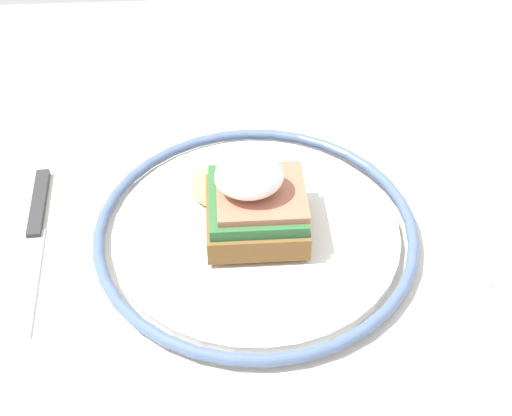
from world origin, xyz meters
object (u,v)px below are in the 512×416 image
(fork, at_px, (458,233))
(sandwich, at_px, (254,201))
(knife, at_px, (34,233))
(plate, at_px, (256,231))

(fork, bearing_deg, sandwich, -3.31)
(fork, height_order, knife, knife)
(sandwich, xyz_separation_m, fork, (-0.18, 0.01, -0.04))
(plate, relative_size, fork, 2.00)
(plate, bearing_deg, sandwich, -48.22)
(knife, bearing_deg, plate, 175.51)
(knife, bearing_deg, fork, 176.33)
(sandwich, xyz_separation_m, knife, (0.19, -0.01, -0.04))
(plate, distance_m, knife, 0.19)
(fork, distance_m, knife, 0.37)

